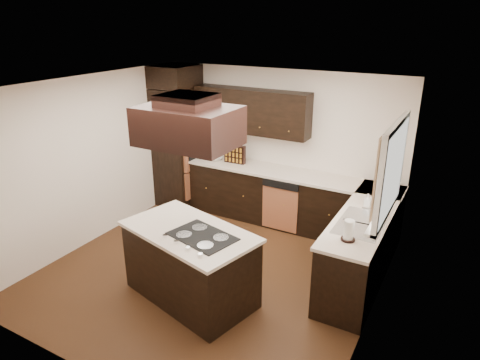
% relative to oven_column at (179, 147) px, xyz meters
% --- Properties ---
extents(floor, '(4.20, 4.20, 0.02)m').
position_rel_oven_column_xyz_m(floor, '(1.78, -1.71, -1.07)').
color(floor, '#59341A').
rests_on(floor, ground).
extents(ceiling, '(4.20, 4.20, 0.02)m').
position_rel_oven_column_xyz_m(ceiling, '(1.78, -1.71, 1.45)').
color(ceiling, white).
rests_on(ceiling, ground).
extents(wall_back, '(4.20, 0.02, 2.50)m').
position_rel_oven_column_xyz_m(wall_back, '(1.78, 0.40, 0.19)').
color(wall_back, white).
rests_on(wall_back, ground).
extents(wall_front, '(4.20, 0.02, 2.50)m').
position_rel_oven_column_xyz_m(wall_front, '(1.78, -3.81, 0.19)').
color(wall_front, white).
rests_on(wall_front, ground).
extents(wall_left, '(0.02, 4.20, 2.50)m').
position_rel_oven_column_xyz_m(wall_left, '(-0.33, -1.71, 0.19)').
color(wall_left, white).
rests_on(wall_left, ground).
extents(wall_right, '(0.02, 4.20, 2.50)m').
position_rel_oven_column_xyz_m(wall_right, '(3.88, -1.71, 0.19)').
color(wall_right, white).
rests_on(wall_right, ground).
extents(oven_column, '(0.65, 0.75, 2.12)m').
position_rel_oven_column_xyz_m(oven_column, '(0.00, 0.00, 0.00)').
color(oven_column, black).
rests_on(oven_column, floor).
extents(wall_oven_face, '(0.05, 0.62, 0.78)m').
position_rel_oven_column_xyz_m(wall_oven_face, '(0.35, 0.00, 0.06)').
color(wall_oven_face, '#B56642').
rests_on(wall_oven_face, oven_column).
extents(base_cabinets_back, '(2.93, 0.60, 0.88)m').
position_rel_oven_column_xyz_m(base_cabinets_back, '(1.81, 0.09, -0.62)').
color(base_cabinets_back, black).
rests_on(base_cabinets_back, floor).
extents(base_cabinets_right, '(0.60, 2.40, 0.88)m').
position_rel_oven_column_xyz_m(base_cabinets_right, '(3.58, -0.80, -0.62)').
color(base_cabinets_right, black).
rests_on(base_cabinets_right, floor).
extents(countertop_back, '(2.93, 0.63, 0.04)m').
position_rel_oven_column_xyz_m(countertop_back, '(1.81, 0.08, -0.16)').
color(countertop_back, beige).
rests_on(countertop_back, base_cabinets_back).
extents(countertop_right, '(0.63, 2.40, 0.04)m').
position_rel_oven_column_xyz_m(countertop_right, '(3.56, -0.80, -0.16)').
color(countertop_right, beige).
rests_on(countertop_right, base_cabinets_right).
extents(upper_cabinets, '(2.00, 0.34, 0.72)m').
position_rel_oven_column_xyz_m(upper_cabinets, '(1.34, 0.23, 0.75)').
color(upper_cabinets, black).
rests_on(upper_cabinets, wall_back).
extents(dishwasher_front, '(0.60, 0.05, 0.72)m').
position_rel_oven_column_xyz_m(dishwasher_front, '(2.10, -0.20, -0.66)').
color(dishwasher_front, '#B56642').
rests_on(dishwasher_front, floor).
extents(window_frame, '(0.06, 1.32, 1.12)m').
position_rel_oven_column_xyz_m(window_frame, '(3.85, -1.16, 0.59)').
color(window_frame, silver).
rests_on(window_frame, wall_right).
extents(window_pane, '(0.00, 1.20, 1.00)m').
position_rel_oven_column_xyz_m(window_pane, '(3.87, -1.16, 0.59)').
color(window_pane, white).
rests_on(window_pane, wall_right).
extents(curtain_left, '(0.02, 0.34, 0.90)m').
position_rel_oven_column_xyz_m(curtain_left, '(3.79, -1.57, 0.64)').
color(curtain_left, beige).
rests_on(curtain_left, wall_right).
extents(curtain_right, '(0.02, 0.34, 0.90)m').
position_rel_oven_column_xyz_m(curtain_right, '(3.79, -0.74, 0.64)').
color(curtain_right, beige).
rests_on(curtain_right, wall_right).
extents(sink_rim, '(0.52, 0.84, 0.01)m').
position_rel_oven_column_xyz_m(sink_rim, '(3.58, -1.16, -0.14)').
color(sink_rim, silver).
rests_on(sink_rim, countertop_right).
extents(island, '(1.72, 1.21, 0.88)m').
position_rel_oven_column_xyz_m(island, '(1.85, -2.30, -0.62)').
color(island, black).
rests_on(island, floor).
extents(island_top, '(1.79, 1.27, 0.04)m').
position_rel_oven_column_xyz_m(island_top, '(1.85, -2.30, -0.16)').
color(island_top, beige).
rests_on(island_top, island).
extents(cooktop, '(0.83, 0.66, 0.01)m').
position_rel_oven_column_xyz_m(cooktop, '(2.08, -2.36, -0.13)').
color(cooktop, black).
rests_on(cooktop, island_top).
extents(range_hood, '(1.05, 0.72, 0.42)m').
position_rel_oven_column_xyz_m(range_hood, '(1.88, -2.25, 1.10)').
color(range_hood, black).
rests_on(range_hood, ceiling).
extents(hood_duct, '(0.55, 0.50, 0.13)m').
position_rel_oven_column_xyz_m(hood_duct, '(1.88, -2.25, 1.38)').
color(hood_duct, black).
rests_on(hood_duct, ceiling).
extents(blender_base, '(0.15, 0.15, 0.10)m').
position_rel_oven_column_xyz_m(blender_base, '(0.70, 0.07, -0.09)').
color(blender_base, silver).
rests_on(blender_base, countertop_back).
extents(blender_pitcher, '(0.13, 0.13, 0.26)m').
position_rel_oven_column_xyz_m(blender_pitcher, '(0.70, 0.07, 0.09)').
color(blender_pitcher, silver).
rests_on(blender_pitcher, blender_base).
extents(spice_rack, '(0.37, 0.11, 0.31)m').
position_rel_oven_column_xyz_m(spice_rack, '(1.11, 0.10, 0.01)').
color(spice_rack, black).
rests_on(spice_rack, countertop_back).
extents(mixing_bowl, '(0.32, 0.32, 0.06)m').
position_rel_oven_column_xyz_m(mixing_bowl, '(0.74, 0.05, -0.11)').
color(mixing_bowl, silver).
rests_on(mixing_bowl, countertop_back).
extents(soap_bottle, '(0.08, 0.08, 0.18)m').
position_rel_oven_column_xyz_m(soap_bottle, '(3.52, -0.63, -0.05)').
color(soap_bottle, silver).
rests_on(soap_bottle, countertop_right).
extents(paper_towel, '(0.15, 0.15, 0.25)m').
position_rel_oven_column_xyz_m(paper_towel, '(3.55, -1.64, -0.02)').
color(paper_towel, silver).
rests_on(paper_towel, countertop_right).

